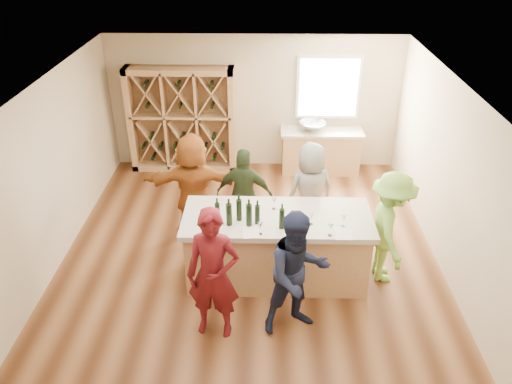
{
  "coord_description": "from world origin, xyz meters",
  "views": [
    {
      "loc": [
        0.24,
        -6.4,
        4.91
      ],
      "look_at": [
        0.1,
        0.2,
        1.15
      ],
      "focal_mm": 35.0,
      "sensor_mm": 36.0,
      "label": 1
    }
  ],
  "objects_px": {
    "person_near_right": "(298,274)",
    "wine_bottle_f": "(282,219)",
    "sink": "(313,126)",
    "person_server": "(389,228)",
    "wine_bottle_e": "(257,214)",
    "person_far_mid": "(245,194)",
    "wine_bottle_c": "(239,210)",
    "wine_bottle_a": "(217,212)",
    "wine_bottle_d": "(249,215)",
    "wine_bottle_b": "(229,214)",
    "wine_rack": "(182,120)",
    "person_far_left": "(194,186)",
    "person_far_right": "(310,192)",
    "person_near_left": "(213,275)",
    "tasting_counter_base": "(277,249)"
  },
  "relations": [
    {
      "from": "person_far_mid",
      "to": "wine_bottle_f",
      "type": "height_order",
      "value": "person_far_mid"
    },
    {
      "from": "wine_bottle_b",
      "to": "wine_bottle_f",
      "type": "xyz_separation_m",
      "value": [
        0.72,
        -0.07,
        -0.02
      ]
    },
    {
      "from": "wine_bottle_c",
      "to": "wine_bottle_d",
      "type": "bearing_deg",
      "value": -44.72
    },
    {
      "from": "wine_bottle_a",
      "to": "wine_bottle_d",
      "type": "height_order",
      "value": "wine_bottle_d"
    },
    {
      "from": "wine_rack",
      "to": "person_near_left",
      "type": "height_order",
      "value": "wine_rack"
    },
    {
      "from": "wine_bottle_c",
      "to": "wine_bottle_d",
      "type": "distance_m",
      "value": 0.2
    },
    {
      "from": "sink",
      "to": "wine_bottle_b",
      "type": "relative_size",
      "value": 1.63
    },
    {
      "from": "person_far_right",
      "to": "wine_bottle_f",
      "type": "relative_size",
      "value": 5.69
    },
    {
      "from": "person_near_left",
      "to": "wine_bottle_a",
      "type": "bearing_deg",
      "value": 98.61
    },
    {
      "from": "wine_bottle_b",
      "to": "person_far_mid",
      "type": "distance_m",
      "value": 1.41
    },
    {
      "from": "wine_bottle_b",
      "to": "person_far_right",
      "type": "relative_size",
      "value": 0.19
    },
    {
      "from": "wine_bottle_a",
      "to": "person_server",
      "type": "bearing_deg",
      "value": 4.21
    },
    {
      "from": "wine_bottle_a",
      "to": "wine_bottle_d",
      "type": "bearing_deg",
      "value": -12.83
    },
    {
      "from": "sink",
      "to": "wine_bottle_e",
      "type": "relative_size",
      "value": 1.9
    },
    {
      "from": "wine_bottle_a",
      "to": "person_far_mid",
      "type": "relative_size",
      "value": 0.18
    },
    {
      "from": "wine_bottle_e",
      "to": "person_near_right",
      "type": "height_order",
      "value": "person_near_right"
    },
    {
      "from": "person_near_right",
      "to": "wine_bottle_d",
      "type": "bearing_deg",
      "value": 108.71
    },
    {
      "from": "wine_bottle_b",
      "to": "person_far_left",
      "type": "bearing_deg",
      "value": 116.35
    },
    {
      "from": "person_near_left",
      "to": "person_far_right",
      "type": "bearing_deg",
      "value": 65.71
    },
    {
      "from": "person_far_left",
      "to": "wine_bottle_f",
      "type": "xyz_separation_m",
      "value": [
        1.42,
        -1.46,
        0.31
      ]
    },
    {
      "from": "person_far_mid",
      "to": "person_far_right",
      "type": "xyz_separation_m",
      "value": [
        1.08,
        0.02,
        0.05
      ]
    },
    {
      "from": "wine_rack",
      "to": "wine_bottle_d",
      "type": "distance_m",
      "value": 4.18
    },
    {
      "from": "person_near_right",
      "to": "wine_bottle_b",
      "type": "bearing_deg",
      "value": 118.37
    },
    {
      "from": "person_near_right",
      "to": "wine_bottle_f",
      "type": "relative_size",
      "value": 5.9
    },
    {
      "from": "wine_bottle_c",
      "to": "tasting_counter_base",
      "type": "bearing_deg",
      "value": 10.98
    },
    {
      "from": "wine_bottle_d",
      "to": "wine_bottle_e",
      "type": "relative_size",
      "value": 1.18
    },
    {
      "from": "wine_bottle_c",
      "to": "person_near_left",
      "type": "height_order",
      "value": "person_near_left"
    },
    {
      "from": "wine_bottle_b",
      "to": "person_near_left",
      "type": "height_order",
      "value": "person_near_left"
    },
    {
      "from": "wine_bottle_c",
      "to": "person_far_right",
      "type": "bearing_deg",
      "value": 47.84
    },
    {
      "from": "person_far_right",
      "to": "wine_bottle_f",
      "type": "distance_m",
      "value": 1.55
    },
    {
      "from": "wine_bottle_b",
      "to": "person_far_mid",
      "type": "relative_size",
      "value": 0.21
    },
    {
      "from": "wine_bottle_c",
      "to": "wine_bottle_a",
      "type": "bearing_deg",
      "value": -172.15
    },
    {
      "from": "wine_bottle_a",
      "to": "person_far_mid",
      "type": "xyz_separation_m",
      "value": [
        0.33,
        1.24,
        -0.42
      ]
    },
    {
      "from": "tasting_counter_base",
      "to": "person_near_right",
      "type": "distance_m",
      "value": 1.14
    },
    {
      "from": "tasting_counter_base",
      "to": "sink",
      "type": "bearing_deg",
      "value": 77.67
    },
    {
      "from": "person_far_left",
      "to": "sink",
      "type": "bearing_deg",
      "value": -135.29
    },
    {
      "from": "wine_bottle_a",
      "to": "person_near_left",
      "type": "distance_m",
      "value": 1.04
    },
    {
      "from": "person_server",
      "to": "wine_bottle_f",
      "type": "relative_size",
      "value": 5.86
    },
    {
      "from": "person_near_left",
      "to": "person_server",
      "type": "distance_m",
      "value": 2.72
    },
    {
      "from": "sink",
      "to": "person_far_right",
      "type": "height_order",
      "value": "person_far_right"
    },
    {
      "from": "person_near_left",
      "to": "wine_bottle_c",
      "type": "bearing_deg",
      "value": 82.32
    },
    {
      "from": "person_far_mid",
      "to": "wine_bottle_d",
      "type": "bearing_deg",
      "value": 103.63
    },
    {
      "from": "sink",
      "to": "wine_bottle_b",
      "type": "height_order",
      "value": "wine_bottle_b"
    },
    {
      "from": "person_server",
      "to": "person_far_mid",
      "type": "relative_size",
      "value": 1.09
    },
    {
      "from": "person_server",
      "to": "person_far_left",
      "type": "distance_m",
      "value": 3.2
    },
    {
      "from": "wine_rack",
      "to": "sink",
      "type": "distance_m",
      "value": 2.7
    },
    {
      "from": "person_far_mid",
      "to": "wine_bottle_f",
      "type": "relative_size",
      "value": 5.36
    },
    {
      "from": "person_far_left",
      "to": "wine_bottle_f",
      "type": "distance_m",
      "value": 2.06
    },
    {
      "from": "wine_bottle_d",
      "to": "wine_bottle_a",
      "type": "bearing_deg",
      "value": 167.17
    },
    {
      "from": "sink",
      "to": "person_server",
      "type": "height_order",
      "value": "person_server"
    }
  ]
}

